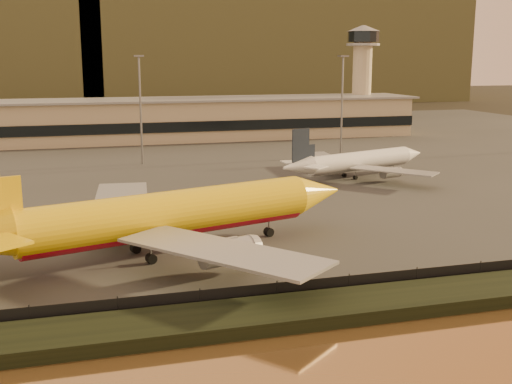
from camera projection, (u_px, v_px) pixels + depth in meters
ground at (291, 262)px, 79.80m from camera, size 900.00×900.00×0.00m
embankment at (347, 307)px, 63.64m from camera, size 320.00×7.00×1.40m
tarmac at (175, 154)px, 169.26m from camera, size 320.00×220.00×0.20m
perimeter_fence at (331, 287)px, 67.29m from camera, size 300.00×0.05×2.20m
terminal_building at (111, 121)px, 192.91m from camera, size 202.00×25.00×12.60m
control_tower at (362, 68)px, 217.40m from camera, size 11.20×11.20×35.50m
apron_light_masts at (249, 98)px, 151.22m from camera, size 152.20×12.20×25.40m
distant_hills at (78, 47)px, 388.10m from camera, size 470.00×160.00×70.00m
dhl_cargo_jet at (164, 216)px, 81.26m from camera, size 55.62×53.16×16.91m
white_narrowbody_jet at (357, 161)px, 134.95m from camera, size 38.07×36.11×11.25m
gse_vehicle_yellow at (268, 206)px, 104.75m from camera, size 4.77×3.20×1.97m
gse_vehicle_white at (192, 203)px, 107.09m from camera, size 4.49×2.50×1.92m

